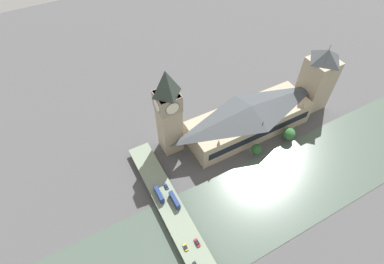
% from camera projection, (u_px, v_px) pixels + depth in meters
% --- Properties ---
extents(ground_plane, '(600.00, 600.00, 0.00)m').
position_uv_depth(ground_plane, '(252.00, 151.00, 214.99)').
color(ground_plane, '#4C4C4F').
extents(river_water, '(57.29, 360.00, 0.30)m').
position_uv_depth(river_water, '(283.00, 188.00, 195.03)').
color(river_water, '#47564C').
rests_on(river_water, ground_plane).
extents(parliament_hall, '(30.05, 93.25, 25.94)m').
position_uv_depth(parliament_hall, '(249.00, 119.00, 217.89)').
color(parliament_hall, tan).
rests_on(parliament_hall, ground_plane).
extents(clock_tower, '(14.82, 14.82, 68.31)m').
position_uv_depth(clock_tower, '(168.00, 111.00, 190.04)').
color(clock_tower, tan).
rests_on(clock_tower, ground_plane).
extents(victoria_tower, '(19.74, 19.74, 56.07)m').
position_uv_depth(victoria_tower, '(317.00, 79.00, 226.65)').
color(victoria_tower, tan).
rests_on(victoria_tower, ground_plane).
extents(road_bridge, '(146.59, 14.61, 5.23)m').
position_uv_depth(road_bridge, '(186.00, 237.00, 169.79)').
color(road_bridge, '#5D6A59').
rests_on(road_bridge, ground_plane).
extents(double_decker_bus_lead, '(11.47, 2.62, 4.78)m').
position_uv_depth(double_decker_bus_lead, '(174.00, 200.00, 180.95)').
color(double_decker_bus_lead, navy).
rests_on(double_decker_bus_lead, road_bridge).
extents(double_decker_bus_mid, '(11.41, 2.65, 4.77)m').
position_uv_depth(double_decker_bus_mid, '(159.00, 194.00, 183.55)').
color(double_decker_bus_mid, navy).
rests_on(double_decker_bus_mid, road_bridge).
extents(car_northbound_lead, '(3.90, 1.86, 1.35)m').
position_uv_depth(car_northbound_lead, '(186.00, 247.00, 164.35)').
color(car_northbound_lead, gold).
rests_on(car_northbound_lead, road_bridge).
extents(car_northbound_mid, '(4.41, 1.88, 1.38)m').
position_uv_depth(car_northbound_mid, '(166.00, 186.00, 189.23)').
color(car_northbound_mid, navy).
rests_on(car_northbound_mid, road_bridge).
extents(car_southbound_lead, '(4.76, 1.92, 1.47)m').
position_uv_depth(car_southbound_lead, '(197.00, 243.00, 165.99)').
color(car_southbound_lead, maroon).
rests_on(car_southbound_lead, road_bridge).
extents(tree_embankment_near, '(9.04, 9.04, 10.72)m').
position_uv_depth(tree_embankment_near, '(289.00, 134.00, 217.29)').
color(tree_embankment_near, brown).
rests_on(tree_embankment_near, ground_plane).
extents(tree_embankment_mid, '(7.24, 7.24, 9.72)m').
position_uv_depth(tree_embankment_mid, '(256.00, 149.00, 208.20)').
color(tree_embankment_mid, brown).
rests_on(tree_embankment_mid, ground_plane).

